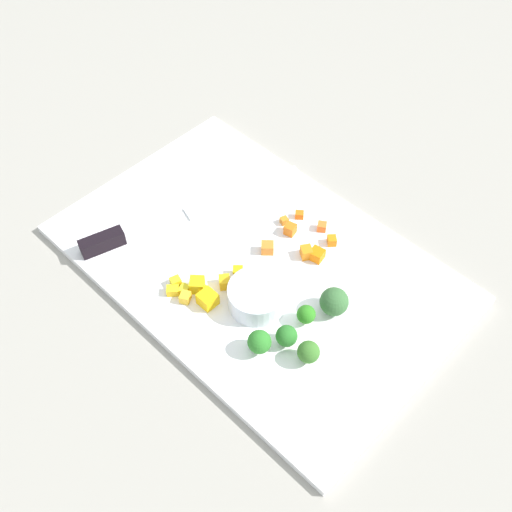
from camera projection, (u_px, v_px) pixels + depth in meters
The scene contains 26 objects.
ground_plane at pixel (256, 266), 0.87m from camera, with size 4.00×4.00×0.00m, color gray.
cutting_board at pixel (256, 263), 0.87m from camera, with size 0.56×0.36×0.01m, color white.
prep_bowl at pixel (257, 296), 0.81m from camera, with size 0.08×0.08×0.03m, color white.
chef_knife at pixel (153, 224), 0.90m from camera, with size 0.13×0.35×0.02m.
carrot_dice_0 at pixel (306, 252), 0.86m from camera, with size 0.02×0.02×0.02m, color orange.
carrot_dice_1 at pixel (291, 230), 0.89m from camera, with size 0.01×0.02×0.02m, color orange.
carrot_dice_2 at pixel (299, 215), 0.91m from camera, with size 0.01×0.01×0.01m, color orange.
carrot_dice_3 at pixel (317, 255), 0.86m from camera, with size 0.02×0.02×0.02m, color orange.
carrot_dice_4 at pixel (332, 241), 0.88m from camera, with size 0.01×0.01×0.01m, color orange.
carrot_dice_5 at pixel (322, 227), 0.90m from camera, with size 0.01×0.01×0.01m, color orange.
carrot_dice_6 at pixel (265, 246), 0.87m from camera, with size 0.02×0.02×0.02m, color orange.
carrot_dice_7 at pixel (284, 221), 0.91m from camera, with size 0.01×0.01×0.01m, color orange.
pepper_dice_0 at pixel (176, 282), 0.83m from camera, with size 0.01×0.01×0.01m, color yellow.
pepper_dice_1 at pixel (238, 272), 0.84m from camera, with size 0.01×0.01×0.01m, color yellow.
pepper_dice_2 at pixel (185, 297), 0.82m from camera, with size 0.01×0.01×0.01m, color yellow.
pepper_dice_3 at pixel (206, 293), 0.82m from camera, with size 0.01×0.01×0.01m, color yellow.
pepper_dice_4 at pixel (208, 299), 0.81m from camera, with size 0.02×0.02×0.02m, color yellow.
pepper_dice_5 at pixel (173, 291), 0.82m from camera, with size 0.02×0.01×0.01m, color yellow.
pepper_dice_6 at pixel (197, 285), 0.83m from camera, with size 0.02×0.02×0.02m, color yellow.
pepper_dice_7 at pixel (184, 290), 0.83m from camera, with size 0.01×0.01×0.01m, color yellow.
pepper_dice_8 at pixel (226, 283), 0.83m from camera, with size 0.02×0.01×0.02m, color yellow.
broccoli_floret_0 at pixel (259, 342), 0.76m from camera, with size 0.03×0.03×0.04m.
broccoli_floret_1 at pixel (306, 315), 0.79m from camera, with size 0.02×0.02×0.03m.
broccoli_floret_2 at pixel (334, 302), 0.80m from camera, with size 0.04×0.04×0.04m.
broccoli_floret_3 at pixel (308, 352), 0.75m from camera, with size 0.03×0.03×0.03m.
broccoli_floret_4 at pixel (287, 336), 0.77m from camera, with size 0.03×0.03×0.03m.
Camera 1 is at (-0.37, 0.39, 0.69)m, focal length 42.80 mm.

